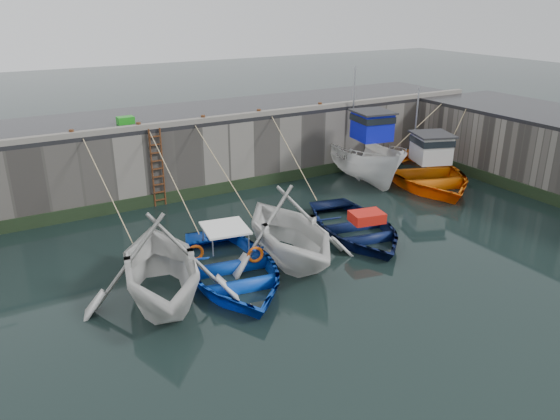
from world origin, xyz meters
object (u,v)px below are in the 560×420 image
boat_near_blue (231,278)px  boat_near_navy (355,234)px  ladder (157,168)px  bollard_d (259,112)px  bollard_b (139,126)px  boat_near_blacktrim (289,258)px  bollard_e (320,106)px  boat_near_white (162,298)px  boat_far_white (364,158)px  boat_far_orange (423,172)px  fish_crate (125,120)px  bollard_a (72,133)px  bollard_c (203,119)px

boat_near_blue → boat_near_navy: size_ratio=1.07×
ladder → bollard_d: 5.11m
bollard_b → bollard_d: bearing=0.0°
boat_near_blacktrim → bollard_e: bollard_e is taller
bollard_e → boat_near_white: bearing=-144.0°
boat_far_white → bollard_b: size_ratio=22.89×
ladder → boat_near_blue: size_ratio=0.56×
boat_far_white → boat_far_orange: bearing=-31.4°
bollard_b → bollard_e: 8.50m
ladder → boat_near_blue: 7.28m
fish_crate → bollard_a: 2.65m
fish_crate → bollard_e: bearing=-10.6°
boat_near_white → boat_far_white: 13.18m
boat_near_navy → bollard_a: bearing=151.8°
boat_far_orange → bollard_a: (-14.49, 3.44, 2.82)m
bollard_d → boat_far_orange: bearing=-27.2°
fish_crate → boat_far_white: bearing=-18.5°
boat_near_white → fish_crate: bearing=91.4°
boat_far_white → fish_crate: bearing=172.9°
boat_near_white → boat_near_blacktrim: boat_near_white is taller
boat_near_blacktrim → bollard_e: (5.96, 7.16, 3.30)m
bollard_d → bollard_e: (3.20, 0.00, 0.00)m
fish_crate → bollard_b: (0.17, -1.26, -0.01)m
boat_far_white → boat_near_white: bearing=-144.5°
bollard_a → fish_crate: bearing=28.3°
boat_far_orange → bollard_c: boat_far_orange is taller
boat_far_orange → boat_far_white: bearing=159.1°
boat_far_white → bollard_e: size_ratio=22.89×
boat_far_orange → fish_crate: 13.34m
boat_far_white → bollard_c: size_ratio=22.89×
boat_far_white → boat_far_orange: (2.07, -1.77, -0.53)m
ladder → bollard_e: 8.19m
boat_near_navy → bollard_b: size_ratio=18.98×
boat_near_white → boat_near_navy: boat_near_white is taller
boat_near_white → bollard_c: size_ratio=18.85×
boat_near_blue → boat_near_navy: 5.33m
boat_near_blacktrim → boat_near_blue: bearing=-168.4°
boat_near_blacktrim → ladder: bearing=111.2°
boat_near_white → boat_near_blue: boat_near_white is taller
boat_near_white → bollard_a: bearing=107.2°
bollard_b → bollard_a: bearing=180.0°
bollard_d → bollard_a: bearing=180.0°
bollard_d → boat_far_white: bearing=-19.9°
boat_far_white → bollard_c: 7.75m
bollard_c → bollard_e: size_ratio=1.00×
bollard_e → bollard_c: bearing=180.0°
boat_near_navy → fish_crate: bearing=137.4°
bollard_b → ladder: bearing=-33.9°
boat_far_white → bollard_a: (-12.42, 1.67, 2.29)m
bollard_c → boat_far_orange: bearing=-20.3°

